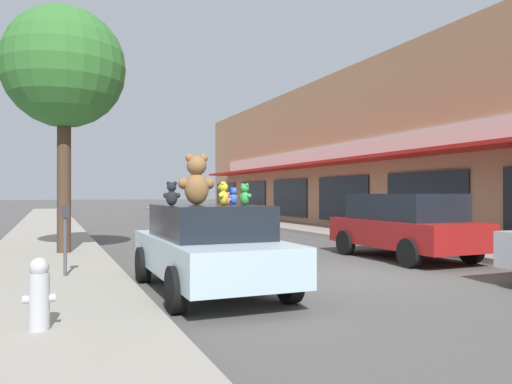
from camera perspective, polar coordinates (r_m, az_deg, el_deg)
name	(u,v)px	position (r m, az deg, el deg)	size (l,w,h in m)	color
ground_plane	(346,277)	(9.97, 10.25, -9.56)	(260.00, 260.00, 0.00)	#514F4C
sidewalk_near	(45,295)	(8.42, -22.94, -10.82)	(2.76, 90.00, 0.14)	gray
storefront_row	(475,155)	(27.63, 23.79, 3.92)	(17.18, 36.96, 7.20)	tan
plush_art_car	(209,246)	(8.35, -5.43, -6.13)	(1.91, 4.15, 1.44)	#ADC6D1
teddy_bear_giant	(197,180)	(8.60, -6.81, 1.36)	(0.65, 0.41, 0.88)	olive
teddy_bear_green	(245,195)	(8.23, -1.29, -0.30)	(0.20, 0.27, 0.36)	green
teddy_bear_yellow	(223,194)	(8.09, -3.76, -0.22)	(0.24, 0.28, 0.38)	yellow
teddy_bear_blue	(233,196)	(8.98, -2.60, -0.47)	(0.23, 0.18, 0.30)	blue
teddy_bear_pink	(227,199)	(8.36, -3.36, -0.77)	(0.16, 0.14, 0.22)	pink
teddy_bear_black	(172,194)	(8.07, -9.61, -0.21)	(0.29, 0.22, 0.39)	black
parked_car_far_center	(404,224)	(12.96, 16.56, -3.53)	(1.98, 4.09, 1.62)	maroon
street_tree	(64,69)	(13.86, -21.08, 13.01)	(3.04, 3.04, 6.21)	#473323
fire_hydrant	(39,294)	(6.02, -23.55, -10.61)	(0.33, 0.22, 0.79)	#B2B2B7
parking_meter	(65,231)	(9.64, -20.97, -4.19)	(0.14, 0.10, 1.27)	#4C4C51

